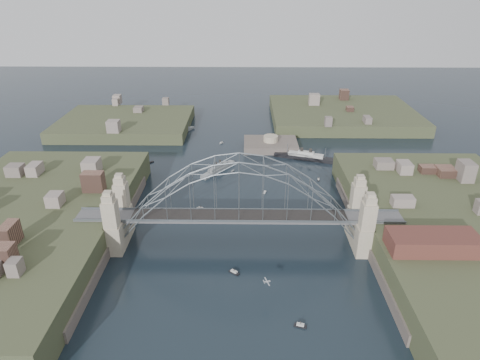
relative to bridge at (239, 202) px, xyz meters
name	(u,v)px	position (x,y,z in m)	size (l,w,h in m)	color
ground	(239,243)	(0.00, 0.00, -12.32)	(500.00, 500.00, 0.00)	black
bridge	(239,202)	(0.00, 0.00, 0.00)	(84.00, 13.80, 24.60)	#555457
shore_west	(24,235)	(-57.32, 0.00, -10.35)	(50.50, 90.00, 12.00)	#3B4126
shore_east	(456,238)	(57.32, 0.00, -10.35)	(50.50, 90.00, 12.00)	#3B4126
headland_nw	(126,127)	(-55.00, 95.00, -11.82)	(60.00, 45.00, 9.00)	#3B4126
headland_ne	(342,118)	(50.00, 110.00, -11.57)	(70.00, 55.00, 9.50)	#3B4126
fort_island	(270,149)	(12.00, 70.00, -12.66)	(22.00, 16.00, 9.40)	#534942
wharf_shed	(433,242)	(44.00, -14.00, -2.32)	(20.00, 8.00, 4.00)	#592D26
finger_pier	(427,319)	(39.00, -28.00, -11.62)	(4.00, 22.00, 1.40)	#555457
naval_cruiser_near	(218,169)	(-8.41, 46.53, -11.50)	(11.83, 16.07, 5.32)	gray
naval_cruiser_far	(183,131)	(-27.11, 89.51, -11.60)	(9.24, 12.55, 4.66)	gray
ocean_liner	(306,157)	(25.14, 58.20, -11.38)	(24.51, 11.13, 6.07)	black
aeroplane	(266,282)	(6.23, -21.52, -7.76)	(1.64, 2.86, 0.43)	silver
small_boat_a	(201,209)	(-12.07, 17.94, -12.04)	(2.66, 1.83, 1.43)	beige
small_boat_b	(265,192)	(8.00, 29.30, -12.17)	(1.19, 2.00, 0.45)	beige
small_boat_c	(234,272)	(-1.01, -12.89, -12.04)	(2.72, 2.38, 1.43)	beige
small_boat_d	(318,180)	(27.18, 38.98, -12.03)	(0.92, 2.00, 1.43)	beige
small_boat_e	(150,163)	(-35.18, 53.63, -12.17)	(3.00, 3.15, 0.45)	beige
small_boat_f	(233,171)	(-3.06, 46.09, -12.17)	(1.36, 1.82, 0.45)	beige
small_boat_g	(300,326)	(12.85, -29.85, -12.04)	(2.68, 1.49, 1.43)	beige
small_boat_h	(221,143)	(-8.71, 75.09, -12.03)	(1.82, 1.98, 1.43)	beige
small_boat_i	(347,217)	(31.50, 12.74, -11.51)	(2.81, 1.66, 2.38)	beige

